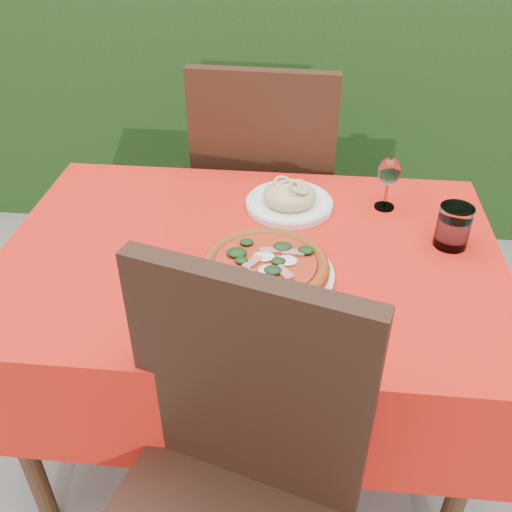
# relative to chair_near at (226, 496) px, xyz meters

# --- Properties ---
(ground) EXTENTS (60.00, 60.00, 0.00)m
(ground) POSITION_rel_chair_near_xyz_m (-0.02, 0.57, -0.59)
(ground) COLOR slate
(ground) RESTS_ON ground
(hedge) EXTENTS (3.20, 0.55, 1.78)m
(hedge) POSITION_rel_chair_near_xyz_m (-0.02, 2.12, 0.33)
(hedge) COLOR black
(hedge) RESTS_ON ground
(dining_table) EXTENTS (1.26, 0.86, 0.75)m
(dining_table) POSITION_rel_chair_near_xyz_m (-0.02, 0.57, 0.01)
(dining_table) COLOR #452916
(dining_table) RESTS_ON ground
(chair_near) EXTENTS (0.57, 0.57, 1.02)m
(chair_near) POSITION_rel_chair_near_xyz_m (0.00, 0.00, 0.00)
(chair_near) COLOR black
(chair_near) RESTS_ON ground
(chair_far) EXTENTS (0.49, 0.49, 1.04)m
(chair_far) POSITION_rel_chair_near_xyz_m (-0.03, 1.20, 0.01)
(chair_far) COLOR black
(chair_far) RESTS_ON ground
(pizza_plate) EXTENTS (0.35, 0.35, 0.06)m
(pizza_plate) POSITION_rel_chair_near_xyz_m (0.03, 0.46, 0.19)
(pizza_plate) COLOR white
(pizza_plate) RESTS_ON dining_table
(pasta_plate) EXTENTS (0.24, 0.24, 0.07)m
(pasta_plate) POSITION_rel_chair_near_xyz_m (0.07, 0.80, 0.19)
(pasta_plate) COLOR white
(pasta_plate) RESTS_ON dining_table
(water_glass) EXTENTS (0.08, 0.08, 0.11)m
(water_glass) POSITION_rel_chair_near_xyz_m (0.49, 0.65, 0.21)
(water_glass) COLOR silver
(water_glass) RESTS_ON dining_table
(wine_glass) EXTENTS (0.06, 0.06, 0.15)m
(wine_glass) POSITION_rel_chair_near_xyz_m (0.34, 0.82, 0.27)
(wine_glass) COLOR silver
(wine_glass) RESTS_ON dining_table
(fork) EXTENTS (0.12, 0.20, 0.01)m
(fork) POSITION_rel_chair_near_xyz_m (-0.27, 0.47, 0.17)
(fork) COLOR silver
(fork) RESTS_ON dining_table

